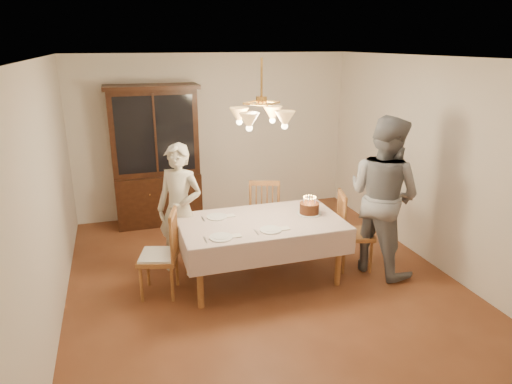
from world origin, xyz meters
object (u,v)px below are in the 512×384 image
object	(u,v)px
dining_table	(261,227)
elderly_woman	(180,210)
china_hutch	(156,159)
birthday_cake	(309,209)
chair_far_side	(264,215)

from	to	relation	value
dining_table	elderly_woman	xyz separation A→B (m)	(-0.88, 0.49, 0.13)
china_hutch	birthday_cake	size ratio (longest dim) A/B	7.20
dining_table	china_hutch	distance (m)	2.48
chair_far_side	birthday_cake	distance (m)	1.01
elderly_woman	birthday_cake	size ratio (longest dim) A/B	5.44
china_hutch	birthday_cake	bearing A→B (deg)	-54.07
china_hutch	chair_far_side	size ratio (longest dim) A/B	2.16
chair_far_side	china_hutch	bearing A→B (deg)	135.05
dining_table	china_hutch	size ratio (longest dim) A/B	0.88
dining_table	elderly_woman	bearing A→B (deg)	150.92
elderly_woman	chair_far_side	bearing A→B (deg)	57.11
elderly_woman	china_hutch	bearing A→B (deg)	130.79
elderly_woman	birthday_cake	xyz separation A→B (m)	(1.51, -0.46, 0.01)
chair_far_side	birthday_cake	size ratio (longest dim) A/B	3.33
dining_table	elderly_woman	distance (m)	1.02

